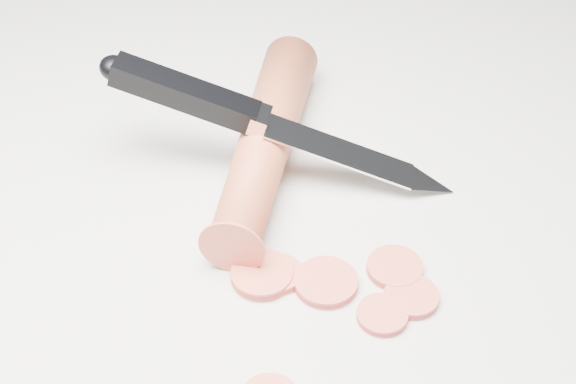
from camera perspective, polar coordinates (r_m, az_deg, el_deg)
ground at (r=0.53m, az=-2.36°, el=-4.16°), size 2.40×2.40×0.00m
carrot at (r=0.58m, az=-1.59°, el=3.68°), size 0.19×0.17×0.04m
carrot_slice_0 at (r=0.51m, az=-0.65°, el=-5.86°), size 0.03×0.03×0.01m
carrot_slice_2 at (r=0.51m, az=2.72°, el=-6.44°), size 0.04×0.04×0.01m
carrot_slice_3 at (r=0.49m, az=6.72°, el=-8.68°), size 0.03×0.03×0.01m
carrot_slice_4 at (r=0.51m, az=8.77°, el=-7.36°), size 0.03×0.03×0.01m
carrot_slice_5 at (r=0.51m, az=-1.86°, el=-5.91°), size 0.04×0.04×0.01m
carrot_slice_6 at (r=0.52m, az=7.59°, el=-5.37°), size 0.04×0.04×0.01m
kitchen_knife at (r=0.56m, az=-0.59°, el=4.91°), size 0.19×0.21×0.09m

